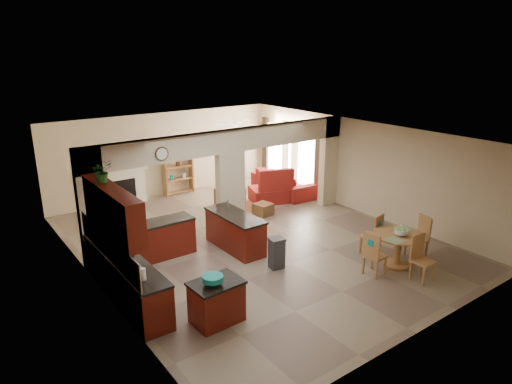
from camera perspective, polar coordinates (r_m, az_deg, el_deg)
floor at (r=12.01m, az=-0.49°, el=-6.14°), size 10.00×10.00×0.00m
ceiling at (r=11.17m, az=-0.52°, el=7.11°), size 10.00×10.00×0.00m
wall_back at (r=15.70m, az=-11.26°, el=4.66°), size 8.00×0.00×8.00m
wall_front at (r=8.27m, az=20.41°, el=-8.20°), size 8.00×0.00×8.00m
wall_left at (r=9.86m, az=-19.77°, el=-3.90°), size 0.00×10.00×10.00m
wall_right at (r=14.13m, az=12.80°, el=3.12°), size 0.00×10.00×10.00m
partition_left_pier at (r=10.84m, az=-19.83°, el=-1.96°), size 0.60×0.25×2.80m
partition_center_pier at (r=12.39m, az=-3.20°, el=0.04°), size 0.80×0.25×2.20m
partition_right_pier at (r=14.57m, az=9.07°, el=3.78°), size 0.60×0.25×2.80m
partition_header at (r=12.04m, az=-3.32°, el=6.40°), size 8.00×0.25×0.60m
kitchen_counter at (r=10.21m, az=-14.82°, el=-8.39°), size 2.52×3.29×1.48m
upper_cabinets at (r=9.01m, az=-17.52°, el=-2.16°), size 0.35×2.40×0.90m
peninsula at (r=11.43m, az=-2.61°, el=-4.95°), size 0.70×1.85×0.91m
wall_clock at (r=10.98m, az=-11.69°, el=4.69°), size 0.34×0.03×0.34m
rug at (r=14.24m, az=-1.51°, el=-2.21°), size 1.60×1.30×0.01m
fireplace at (r=15.17m, az=-16.26°, el=0.75°), size 1.60×0.35×1.20m
shelving_unit at (r=15.81m, az=-9.73°, el=2.97°), size 1.00×0.32×1.80m
window_a at (r=15.71m, az=6.38°, el=4.15°), size 0.02×0.90×1.90m
window_b at (r=16.97m, az=2.50°, el=5.26°), size 0.02×0.90×1.90m
glazed_door at (r=16.36m, az=4.36°, el=4.22°), size 0.02×0.70×2.10m
drape_a_left at (r=15.26m, az=7.79°, el=3.69°), size 0.10×0.28×2.30m
drape_a_right at (r=16.12m, az=4.84°, el=4.55°), size 0.10×0.28×2.30m
drape_b_left at (r=16.49m, az=3.70°, el=4.87°), size 0.10×0.28×2.30m
drape_b_right at (r=17.40m, az=1.16°, el=5.59°), size 0.10×0.28×2.30m
ceiling_fan at (r=14.48m, az=-2.66°, el=8.58°), size 1.00×1.00×0.10m
kitchen_island at (r=8.60m, az=-4.95°, el=-13.48°), size 0.96×0.71×0.81m
teal_bowl at (r=8.28m, az=-5.42°, el=-10.91°), size 0.38×0.38×0.18m
trash_can at (r=10.51m, az=2.59°, el=-7.78°), size 0.36×0.32×0.67m
dining_table at (r=11.00m, az=17.34°, el=-6.36°), size 1.16×1.16×0.79m
fruit_bowl at (r=10.80m, az=17.69°, el=-4.80°), size 0.31×0.31×0.17m
sofa at (r=15.83m, az=3.38°, el=1.24°), size 2.62×1.14×0.75m
chaise at (r=14.96m, az=1.60°, el=-0.30°), size 1.40×1.26×0.46m
armchair at (r=14.29m, az=-3.32°, el=-0.76°), size 0.83×0.85×0.67m
ottoman at (r=13.77m, az=0.89°, el=-2.16°), size 0.55×0.55×0.35m
plant at (r=9.19m, az=-18.74°, el=2.48°), size 0.46×0.42×0.44m
chair_north at (r=11.45m, az=14.54°, el=-4.96°), size 0.50×0.50×1.02m
chair_east at (r=11.64m, az=19.84°, el=-5.10°), size 0.52×0.52×1.02m
chair_south at (r=10.55m, az=19.87°, el=-7.49°), size 0.44×0.44×1.02m
chair_west at (r=10.39m, az=14.44°, el=-7.34°), size 0.46×0.46×1.02m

